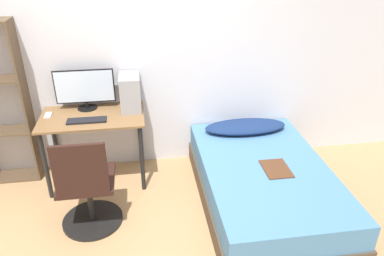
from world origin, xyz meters
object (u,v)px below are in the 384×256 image
bed (263,184)px  monitor (85,88)px  keyboard (87,120)px  pc_tower (130,92)px  office_chair (88,193)px

bed → monitor: bearing=153.1°
keyboard → pc_tower: (0.43, 0.25, 0.17)m
bed → keyboard: size_ratio=5.13×
pc_tower → monitor: bearing=171.0°
bed → monitor: 2.05m
office_chair → keyboard: bearing=91.7°
office_chair → pc_tower: (0.42, 0.88, 0.58)m
office_chair → bed: 1.66m
keyboard → pc_tower: size_ratio=1.04×
office_chair → keyboard: office_chair is taller
bed → pc_tower: bearing=147.6°
office_chair → monitor: monitor is taller
monitor → pc_tower: monitor is taller
monitor → keyboard: 0.39m
keyboard → pc_tower: pc_tower is taller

